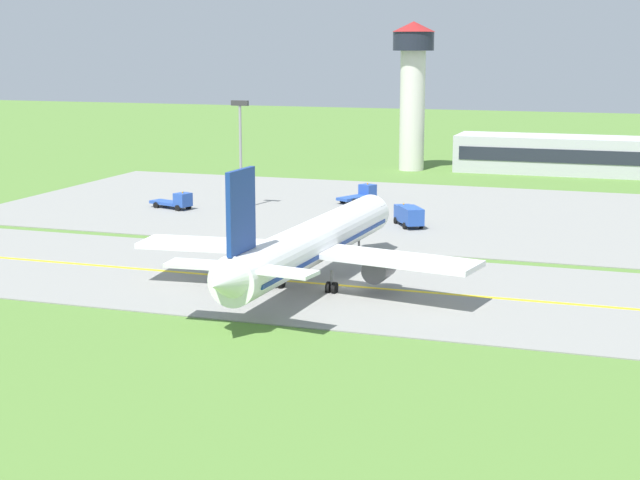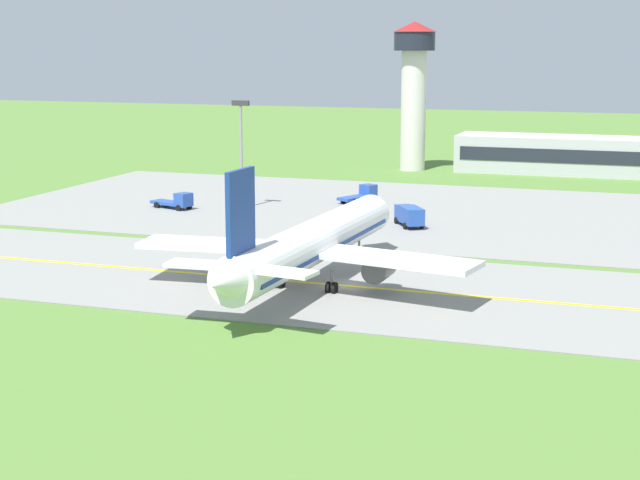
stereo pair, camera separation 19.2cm
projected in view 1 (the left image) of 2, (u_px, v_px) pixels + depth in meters
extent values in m
plane|color=#517A33|center=(346.00, 287.00, 90.69)|extent=(500.00, 500.00, 0.00)
cube|color=gray|center=(346.00, 286.00, 90.68)|extent=(240.00, 28.00, 0.10)
cube|color=gray|center=(516.00, 218.00, 126.53)|extent=(140.00, 52.00, 0.10)
cube|color=yellow|center=(346.00, 286.00, 90.67)|extent=(220.00, 0.60, 0.01)
cylinder|color=white|center=(313.00, 242.00, 90.11)|extent=(5.53, 34.15, 4.00)
cone|color=white|center=(375.00, 211.00, 106.74)|extent=(3.91, 2.77, 3.80)
cone|color=white|center=(222.00, 282.00, 73.23)|extent=(3.54, 3.35, 3.40)
cube|color=navy|center=(313.00, 247.00, 90.21)|extent=(5.48, 31.43, 0.36)
cube|color=#1E232D|center=(368.00, 208.00, 104.59)|extent=(3.48, 1.95, 0.70)
cube|color=white|center=(220.00, 245.00, 91.23)|extent=(15.39, 6.20, 0.50)
cylinder|color=#47474C|center=(249.00, 257.00, 92.62)|extent=(2.45, 3.50, 2.30)
cylinder|color=black|center=(256.00, 254.00, 94.08)|extent=(2.11, 0.34, 2.10)
cube|color=white|center=(394.00, 259.00, 85.17)|extent=(15.63, 7.47, 0.50)
cylinder|color=#47474C|center=(379.00, 268.00, 87.99)|extent=(2.45, 3.50, 2.30)
cylinder|color=black|center=(385.00, 265.00, 89.45)|extent=(2.11, 0.34, 2.10)
cube|color=navy|center=(241.00, 211.00, 75.38)|extent=(0.60, 4.41, 6.50)
cube|color=white|center=(204.00, 265.00, 77.21)|extent=(6.13, 2.75, 0.30)
cube|color=white|center=(278.00, 271.00, 74.93)|extent=(6.29, 3.27, 0.30)
cylinder|color=slate|center=(359.00, 245.00, 102.54)|extent=(0.24, 0.24, 1.65)
cylinder|color=black|center=(359.00, 253.00, 102.71)|extent=(0.40, 1.11, 1.10)
cylinder|color=slate|center=(279.00, 274.00, 89.77)|extent=(0.24, 0.24, 1.65)
cylinder|color=black|center=(276.00, 283.00, 90.03)|extent=(0.40, 1.11, 1.10)
cylinder|color=black|center=(282.00, 283.00, 89.83)|extent=(0.40, 1.11, 1.10)
cylinder|color=slate|center=(332.00, 279.00, 87.92)|extent=(0.24, 0.24, 1.65)
cylinder|color=black|center=(329.00, 288.00, 88.18)|extent=(0.40, 1.11, 1.10)
cylinder|color=black|center=(335.00, 288.00, 87.98)|extent=(0.40, 1.11, 1.10)
cube|color=#264CA5|center=(403.00, 212.00, 122.07)|extent=(2.65, 2.58, 1.80)
cube|color=#1E232D|center=(402.00, 209.00, 122.74)|extent=(1.63, 1.06, 0.81)
cube|color=#264CA5|center=(411.00, 215.00, 119.18)|extent=(3.99, 4.68, 2.00)
cylinder|color=orange|center=(404.00, 204.00, 121.87)|extent=(0.20, 0.20, 0.18)
cylinder|color=black|center=(396.00, 221.00, 122.06)|extent=(0.73, 0.92, 0.90)
cylinder|color=black|center=(411.00, 220.00, 122.49)|extent=(0.73, 0.92, 0.90)
cylinder|color=black|center=(405.00, 226.00, 118.38)|extent=(0.73, 0.92, 0.90)
cylinder|color=black|center=(421.00, 226.00, 118.83)|extent=(0.73, 0.92, 0.90)
cube|color=#264CA5|center=(368.00, 191.00, 139.97)|extent=(2.58, 2.48, 1.80)
cube|color=#1E232D|center=(371.00, 188.00, 140.44)|extent=(1.71, 0.90, 0.81)
cube|color=#264CA5|center=(352.00, 198.00, 137.85)|extent=(3.87, 5.06, 0.40)
cylinder|color=orange|center=(368.00, 184.00, 139.77)|extent=(0.20, 0.20, 0.18)
cylinder|color=black|center=(362.00, 197.00, 140.86)|extent=(0.66, 0.94, 0.90)
cylinder|color=black|center=(373.00, 199.00, 139.49)|extent=(0.66, 0.94, 0.90)
cylinder|color=black|center=(343.00, 200.00, 137.99)|extent=(0.66, 0.94, 0.90)
cylinder|color=black|center=(354.00, 202.00, 136.56)|extent=(0.66, 0.94, 0.90)
cube|color=#264CA5|center=(183.00, 200.00, 131.83)|extent=(2.34, 2.47, 1.80)
cube|color=#1E232D|center=(187.00, 198.00, 131.31)|extent=(0.70, 1.78, 0.81)
cube|color=#264CA5|center=(166.00, 203.00, 133.87)|extent=(5.03, 3.46, 0.40)
cylinder|color=orange|center=(183.00, 192.00, 131.63)|extent=(0.20, 0.20, 0.18)
cylinder|color=black|center=(188.00, 206.00, 132.82)|extent=(0.95, 0.57, 0.90)
cylinder|color=black|center=(178.00, 208.00, 131.26)|extent=(0.95, 0.57, 0.90)
cylinder|color=black|center=(167.00, 203.00, 135.30)|extent=(0.95, 0.57, 0.90)
cylinder|color=black|center=(156.00, 205.00, 133.67)|extent=(0.95, 0.57, 0.90)
cube|color=#B2B2B7|center=(619.00, 157.00, 167.05)|extent=(55.40, 10.54, 6.40)
cube|color=#1E232D|center=(618.00, 158.00, 162.04)|extent=(53.18, 0.10, 2.30)
cylinder|color=silver|center=(412.00, 111.00, 172.88)|extent=(4.40, 4.40, 20.97)
cylinder|color=#1E232D|center=(413.00, 41.00, 170.51)|extent=(7.20, 7.20, 3.20)
cone|color=maroon|center=(414.00, 27.00, 170.01)|extent=(7.60, 7.60, 1.80)
cylinder|color=gray|center=(241.00, 158.00, 132.10)|extent=(0.36, 0.36, 14.00)
cube|color=#333333|center=(240.00, 103.00, 130.66)|extent=(2.40, 0.50, 0.70)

